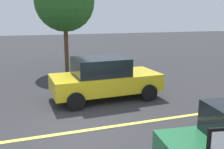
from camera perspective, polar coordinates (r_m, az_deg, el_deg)
ground_plane at (r=7.48m, az=-5.83°, el=-12.29°), size 80.00×80.00×0.00m
lane_marking_centre at (r=8.60m, az=14.26°, el=-9.16°), size 28.00×0.16×0.01m
car_yellow_mid_road at (r=9.99m, az=-1.72°, el=-0.82°), size 4.24×2.16×1.62m
tree_left_verge at (r=15.31m, az=-10.49°, el=15.58°), size 3.38×3.38×5.67m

